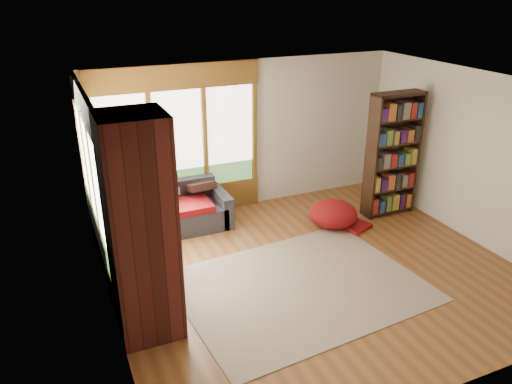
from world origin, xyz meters
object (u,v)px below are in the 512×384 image
object	(u,v)px
pouf	(333,213)
sectional_sofa	(149,226)
bookshelf	(393,155)
brick_chimney	(141,230)
dog_tan	(155,188)
dog_brindle	(127,213)
area_rug	(300,286)

from	to	relation	value
pouf	sectional_sofa	bearing A→B (deg)	168.45
bookshelf	brick_chimney	bearing A→B (deg)	-161.52
sectional_sofa	dog_tan	world-z (taller)	dog_tan
pouf	dog_brindle	world-z (taller)	dog_brindle
brick_chimney	dog_tan	world-z (taller)	brick_chimney
sectional_sofa	pouf	bearing A→B (deg)	-12.85
dog_brindle	brick_chimney	bearing A→B (deg)	151.61
bookshelf	dog_tan	xyz separation A→B (m)	(-3.90, 0.79, -0.26)
dog_tan	area_rug	bearing A→B (deg)	-88.61
area_rug	dog_brindle	distance (m)	2.63
pouf	dog_tan	xyz separation A→B (m)	(-2.75, 0.86, 0.58)
brick_chimney	bookshelf	world-z (taller)	brick_chimney
brick_chimney	area_rug	distance (m)	2.41
area_rug	pouf	world-z (taller)	pouf
brick_chimney	area_rug	world-z (taller)	brick_chimney
sectional_sofa	area_rug	size ratio (longest dim) A/B	0.70
bookshelf	pouf	xyz separation A→B (m)	(-1.15, -0.07, -0.84)
area_rug	brick_chimney	bearing A→B (deg)	-178.29
pouf	dog_brindle	xyz separation A→B (m)	(-3.30, 0.21, 0.54)
dog_tan	brick_chimney	bearing A→B (deg)	-135.85
dog_tan	sectional_sofa	bearing A→B (deg)	-157.19
brick_chimney	dog_tan	distance (m)	2.44
pouf	bookshelf	bearing A→B (deg)	3.50
sectional_sofa	bookshelf	bearing A→B (deg)	-8.68
bookshelf	pouf	bearing A→B (deg)	-176.50
dog_brindle	dog_tan	bearing A→B (deg)	-65.88
brick_chimney	bookshelf	bearing A→B (deg)	18.48
bookshelf	pouf	size ratio (longest dim) A/B	2.68
brick_chimney	bookshelf	xyz separation A→B (m)	(4.54, 1.52, -0.23)
sectional_sofa	bookshelf	xyz separation A→B (m)	(4.09, -0.53, 0.77)
sectional_sofa	dog_brindle	distance (m)	0.71
area_rug	dog_brindle	world-z (taller)	dog_brindle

